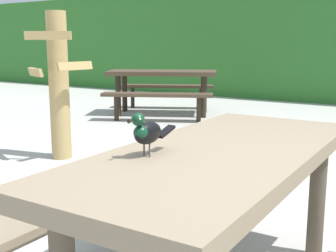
% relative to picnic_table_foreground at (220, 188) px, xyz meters
% --- Properties ---
extents(picnic_table_foreground, '(1.70, 1.81, 0.74)m').
position_rel_picnic_table_foreground_xyz_m(picnic_table_foreground, '(0.00, 0.00, 0.00)').
color(picnic_table_foreground, '#84725B').
rests_on(picnic_table_foreground, ground).
extents(bird_grackle, '(0.08, 0.29, 0.18)m').
position_rel_picnic_table_foreground_xyz_m(bird_grackle, '(-0.18, -0.30, 0.29)').
color(bird_grackle, black).
rests_on(bird_grackle, picnic_table_foreground).
extents(picnic_table_mid_left, '(2.28, 2.27, 0.74)m').
position_rel_picnic_table_foreground_xyz_m(picnic_table_mid_left, '(-3.26, 4.50, 0.00)').
color(picnic_table_mid_left, '#473828').
rests_on(picnic_table_mid_left, ground).
extents(stalk_post_left_side, '(0.59, 0.55, 1.51)m').
position_rel_picnic_table_foreground_xyz_m(stalk_post_left_side, '(-2.55, 1.49, 0.21)').
color(stalk_post_left_side, tan).
rests_on(stalk_post_left_side, ground).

